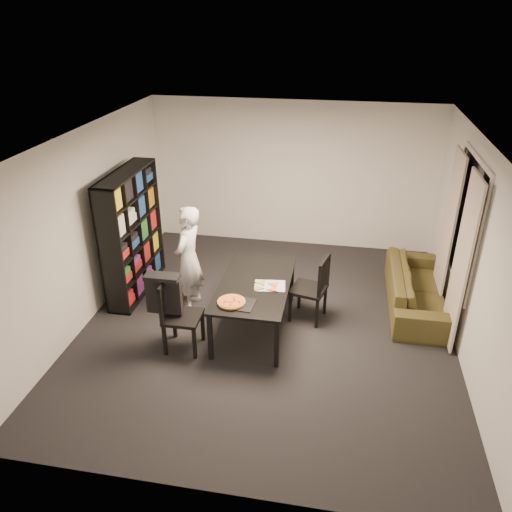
% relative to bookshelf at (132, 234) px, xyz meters
% --- Properties ---
extents(room, '(5.01, 5.51, 2.61)m').
position_rel_bookshelf_xyz_m(room, '(2.16, -0.60, 0.35)').
color(room, black).
rests_on(room, ground).
extents(window_pane, '(0.02, 1.40, 1.60)m').
position_rel_bookshelf_xyz_m(window_pane, '(4.64, -0.00, 0.55)').
color(window_pane, black).
rests_on(window_pane, room).
extents(window_frame, '(0.03, 1.52, 1.72)m').
position_rel_bookshelf_xyz_m(window_frame, '(4.64, -0.00, 0.55)').
color(window_frame, white).
rests_on(window_frame, room).
extents(curtain_left, '(0.03, 0.70, 2.25)m').
position_rel_bookshelf_xyz_m(curtain_left, '(4.56, -0.52, 0.20)').
color(curtain_left, beige).
rests_on(curtain_left, room).
extents(curtain_right, '(0.03, 0.70, 2.25)m').
position_rel_bookshelf_xyz_m(curtain_right, '(4.56, 0.52, 0.20)').
color(curtain_right, beige).
rests_on(curtain_right, room).
extents(bookshelf, '(0.35, 1.50, 1.90)m').
position_rel_bookshelf_xyz_m(bookshelf, '(0.00, 0.00, 0.00)').
color(bookshelf, black).
rests_on(bookshelf, room).
extents(dining_table, '(0.92, 1.66, 0.69)m').
position_rel_bookshelf_xyz_m(dining_table, '(1.99, -0.69, -0.32)').
color(dining_table, black).
rests_on(dining_table, room).
extents(chair_left, '(0.46, 0.46, 0.98)m').
position_rel_bookshelf_xyz_m(chair_left, '(1.08, -1.30, -0.39)').
color(chair_left, black).
rests_on(chair_left, room).
extents(chair_right, '(0.55, 0.55, 0.98)m').
position_rel_bookshelf_xyz_m(chair_right, '(2.77, -0.35, -0.39)').
color(chair_right, black).
rests_on(chair_right, room).
extents(draped_jacket, '(0.45, 0.19, 0.54)m').
position_rel_bookshelf_xyz_m(draped_jacket, '(0.95, -1.31, -0.14)').
color(draped_jacket, black).
rests_on(draped_jacket, chair_left).
extents(person, '(0.46, 0.62, 1.57)m').
position_rel_bookshelf_xyz_m(person, '(0.97, -0.33, -0.17)').
color(person, silver).
rests_on(person, room).
extents(baking_tray, '(0.43, 0.36, 0.01)m').
position_rel_bookshelf_xyz_m(baking_tray, '(1.88, -1.23, -0.25)').
color(baking_tray, black).
rests_on(baking_tray, dining_table).
extents(pepperoni_pizza, '(0.35, 0.35, 0.03)m').
position_rel_bookshelf_xyz_m(pepperoni_pizza, '(1.80, -1.24, -0.23)').
color(pepperoni_pizza, '#A67530').
rests_on(pepperoni_pizza, dining_table).
extents(kitchen_towel, '(0.43, 0.35, 0.01)m').
position_rel_bookshelf_xyz_m(kitchen_towel, '(2.20, -0.73, -0.25)').
color(kitchen_towel, white).
rests_on(kitchen_towel, dining_table).
extents(pizza_slices, '(0.41, 0.36, 0.01)m').
position_rel_bookshelf_xyz_m(pizza_slices, '(2.16, -0.76, -0.24)').
color(pizza_slices, gold).
rests_on(pizza_slices, dining_table).
extents(sofa, '(0.78, 1.99, 0.58)m').
position_rel_bookshelf_xyz_m(sofa, '(4.22, 0.27, -0.66)').
color(sofa, '#3C3018').
rests_on(sofa, room).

